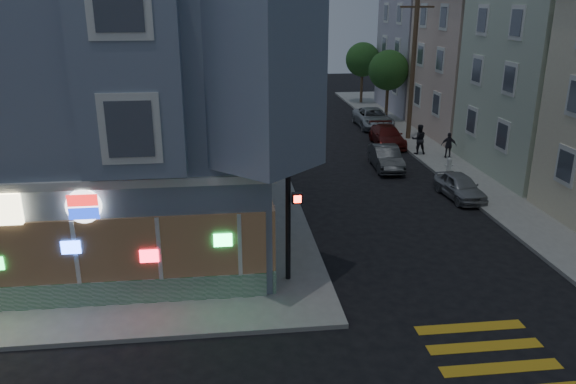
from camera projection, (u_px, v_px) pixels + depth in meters
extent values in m
plane|color=black|center=(248.00, 381.00, 13.93)|extent=(120.00, 120.00, 0.00)
cube|color=gray|center=(6.00, 155.00, 34.00)|extent=(33.00, 42.00, 0.15)
cube|color=gray|center=(569.00, 138.00, 38.07)|extent=(24.00, 42.00, 0.15)
cube|color=gray|center=(75.00, 90.00, 21.75)|extent=(14.00, 14.00, 11.00)
cube|color=silver|center=(81.00, 132.00, 22.29)|extent=(14.30, 14.30, 0.25)
cube|color=#196B33|center=(40.00, 297.00, 16.79)|extent=(13.60, 0.12, 0.80)
cube|color=#382B1E|center=(33.00, 254.00, 16.33)|extent=(13.60, 0.10, 2.00)
cylinder|color=white|center=(84.00, 206.00, 15.97)|extent=(1.00, 0.12, 1.00)
cube|color=beige|center=(515.00, 67.00, 38.07)|extent=(12.00, 8.60, 9.00)
cube|color=#A9A4B4|center=(462.00, 45.00, 46.28)|extent=(12.00, 8.60, 10.50)
cylinder|color=#4C3826|center=(413.00, 70.00, 36.30)|extent=(0.30, 0.30, 9.00)
cube|color=#4C3826|center=(417.00, 7.00, 35.03)|extent=(2.20, 0.12, 0.12)
cylinder|color=#4C3826|center=(387.00, 99.00, 42.90)|extent=(0.24, 0.24, 3.20)
sphere|color=#1B4D1C|center=(389.00, 70.00, 42.18)|extent=(3.00, 3.00, 3.00)
cylinder|color=#4C3826|center=(362.00, 85.00, 50.41)|extent=(0.24, 0.24, 3.20)
sphere|color=#1B4D1C|center=(363.00, 60.00, 49.70)|extent=(3.00, 3.00, 3.00)
imported|color=black|center=(419.00, 139.00, 33.63)|extent=(0.94, 0.77, 1.79)
imported|color=#26232C|center=(449.00, 145.00, 32.79)|extent=(0.95, 0.62, 1.50)
imported|color=#95989C|center=(460.00, 186.00, 26.58)|extent=(1.61, 3.55, 1.18)
imported|color=#3A3D3F|center=(386.00, 158.00, 31.21)|extent=(1.61, 3.98, 1.29)
imported|color=#5C1815|center=(387.00, 136.00, 36.28)|extent=(1.91, 4.37, 1.25)
imported|color=#ABB2B6|center=(373.00, 118.00, 41.41)|extent=(2.36, 5.00, 1.38)
cylinder|color=black|center=(288.00, 204.00, 17.90)|extent=(0.17, 0.17, 5.28)
cube|color=black|center=(289.00, 143.00, 17.01)|extent=(0.34, 0.30, 1.11)
sphere|color=black|center=(290.00, 133.00, 16.74)|extent=(0.21, 0.21, 0.21)
sphere|color=black|center=(290.00, 144.00, 16.85)|extent=(0.21, 0.21, 0.21)
sphere|color=#19F23F|center=(290.00, 156.00, 16.96)|extent=(0.21, 0.21, 0.21)
cube|color=black|center=(297.00, 198.00, 17.66)|extent=(0.34, 0.22, 0.34)
cube|color=#FF2614|center=(298.00, 199.00, 17.55)|extent=(0.23, 0.02, 0.23)
cylinder|color=silver|center=(449.00, 166.00, 30.27)|extent=(0.24, 0.24, 0.61)
sphere|color=silver|center=(450.00, 160.00, 30.15)|extent=(0.26, 0.26, 0.26)
cylinder|color=silver|center=(449.00, 165.00, 30.25)|extent=(0.46, 0.12, 0.12)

